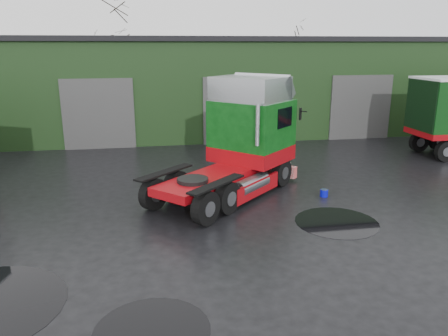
# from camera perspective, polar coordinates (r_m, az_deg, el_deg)

# --- Properties ---
(ground) EXTENTS (100.00, 100.00, 0.00)m
(ground) POSITION_cam_1_polar(r_m,az_deg,el_deg) (13.40, 5.12, -9.96)
(ground) COLOR black
(warehouse) EXTENTS (32.40, 12.40, 6.30)m
(warehouse) POSITION_cam_1_polar(r_m,az_deg,el_deg) (32.17, -0.57, 11.07)
(warehouse) COLOR black
(warehouse) RESTS_ON ground
(hero_tractor) EXTENTS (7.55, 7.46, 4.63)m
(hero_tractor) POSITION_cam_1_polar(r_m,az_deg,el_deg) (16.74, -0.22, 3.75)
(hero_tractor) COLOR #0B4611
(hero_tractor) RESTS_ON ground
(wash_bucket) EXTENTS (0.38, 0.38, 0.29)m
(wash_bucket) POSITION_cam_1_polar(r_m,az_deg,el_deg) (17.77, 12.93, -3.21)
(wash_bucket) COLOR #080BBB
(wash_bucket) RESTS_ON ground
(tree_back_a) EXTENTS (4.40, 4.40, 9.50)m
(tree_back_a) POSITION_cam_1_polar(r_m,az_deg,el_deg) (41.74, -14.18, 13.89)
(tree_back_a) COLOR black
(tree_back_a) RESTS_ON ground
(tree_back_b) EXTENTS (4.40, 4.40, 7.50)m
(tree_back_b) POSITION_cam_1_polar(r_m,az_deg,el_deg) (43.73, 7.87, 12.96)
(tree_back_b) COLOR black
(tree_back_b) RESTS_ON ground
(puddle_0) EXTENTS (2.49, 2.49, 0.01)m
(puddle_0) POSITION_cam_1_polar(r_m,az_deg,el_deg) (9.93, -9.40, -20.22)
(puddle_0) COLOR black
(puddle_0) RESTS_ON ground
(puddle_1) EXTENTS (2.82, 2.82, 0.01)m
(puddle_1) POSITION_cam_1_polar(r_m,az_deg,el_deg) (15.41, 14.50, -6.87)
(puddle_1) COLOR black
(puddle_1) RESTS_ON ground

